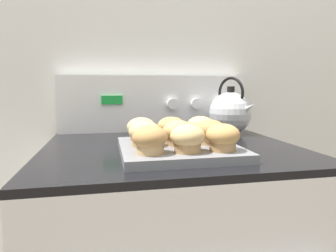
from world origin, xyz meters
name	(u,v)px	position (x,y,z in m)	size (l,w,h in m)	color
wall_back	(152,63)	(0.00, 0.69, 1.20)	(8.00, 0.05, 2.40)	silver
control_panel	(154,103)	(0.00, 0.63, 1.04)	(0.71, 0.07, 0.21)	white
muffin_pan	(178,149)	(0.00, 0.23, 0.95)	(0.30, 0.30, 0.02)	slate
muffin_r0_c0	(150,140)	(-0.09, 0.14, 0.99)	(0.08, 0.08, 0.06)	tan
muffin_r0_c1	(186,138)	(0.00, 0.14, 0.99)	(0.08, 0.08, 0.06)	#A37A4C
muffin_r0_c2	(223,137)	(0.09, 0.14, 0.99)	(0.08, 0.08, 0.06)	#A37A4C
muffin_r1_c0	(145,134)	(-0.09, 0.23, 0.99)	(0.08, 0.08, 0.06)	#A37A4C
muffin_r1_c1	(179,133)	(0.00, 0.23, 0.99)	(0.08, 0.08, 0.06)	#A37A4C
muffin_r1_c2	(210,132)	(0.09, 0.23, 0.99)	(0.08, 0.08, 0.06)	tan
muffin_r2_c0	(141,129)	(-0.09, 0.32, 0.99)	(0.08, 0.08, 0.06)	olive
muffin_r2_c1	(171,128)	(0.00, 0.32, 0.99)	(0.08, 0.08, 0.06)	olive
muffin_r2_c2	(200,127)	(0.09, 0.32, 0.99)	(0.08, 0.08, 0.06)	tan
tea_kettle	(231,112)	(0.26, 0.50, 1.02)	(0.15, 0.18, 0.21)	silver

